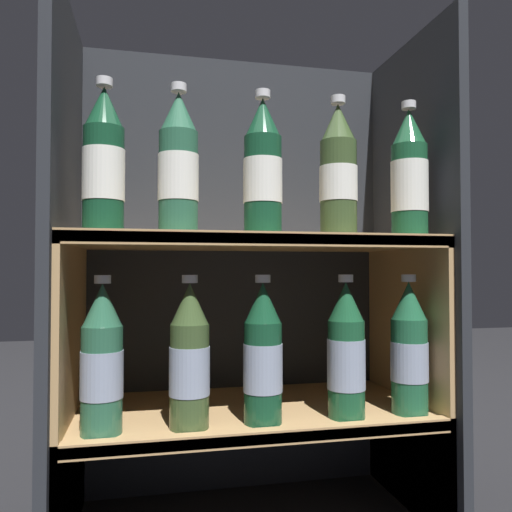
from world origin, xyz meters
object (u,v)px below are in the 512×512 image
at_px(bottle_lower_front_2, 265,357).
at_px(bottle_lower_front_3, 346,354).
at_px(bottle_upper_front_1, 178,167).
at_px(bottle_upper_front_3, 338,174).
at_px(bottle_upper_front_2, 265,171).
at_px(bottle_upper_front_0, 104,164).
at_px(bottle_upper_front_4, 409,178).
at_px(bottle_lower_front_0, 102,363).
at_px(bottle_lower_front_1, 190,360).
at_px(bottle_lower_front_4, 409,351).

bearing_deg(bottle_lower_front_2, bottle_lower_front_3, -0.00).
relative_size(bottle_upper_front_1, bottle_upper_front_3, 1.00).
height_order(bottle_upper_front_1, bottle_upper_front_3, same).
distance_m(bottle_upper_front_1, bottle_upper_front_2, 0.16).
xyz_separation_m(bottle_upper_front_0, bottle_upper_front_2, (0.28, -0.00, 0.00)).
xyz_separation_m(bottle_upper_front_0, bottle_upper_front_4, (0.57, 0.00, -0.00)).
height_order(bottle_lower_front_0, bottle_lower_front_1, same).
bearing_deg(bottle_upper_front_1, bottle_lower_front_4, 0.00).
xyz_separation_m(bottle_upper_front_1, bottle_upper_front_4, (0.44, 0.00, -0.00)).
bearing_deg(bottle_upper_front_2, bottle_upper_front_3, 0.00).
height_order(bottle_upper_front_2, bottle_lower_front_0, bottle_upper_front_2).
distance_m(bottle_upper_front_1, bottle_lower_front_0, 0.36).
distance_m(bottle_upper_front_0, bottle_lower_front_2, 0.44).
relative_size(bottle_upper_front_0, bottle_lower_front_3, 1.00).
bearing_deg(bottle_lower_front_0, bottle_upper_front_2, -0.00).
xyz_separation_m(bottle_upper_front_3, bottle_upper_front_4, (0.15, 0.00, -0.00)).
height_order(bottle_upper_front_1, bottle_lower_front_3, bottle_upper_front_1).
distance_m(bottle_upper_front_2, bottle_lower_front_3, 0.37).
bearing_deg(bottle_lower_front_0, bottle_upper_front_4, 0.00).
bearing_deg(bottle_upper_front_1, bottle_lower_front_2, 0.00).
height_order(bottle_upper_front_4, bottle_lower_front_3, bottle_upper_front_4).
distance_m(bottle_upper_front_0, bottle_lower_front_4, 0.66).
bearing_deg(bottle_lower_front_1, bottle_lower_front_2, 0.00).
xyz_separation_m(bottle_lower_front_2, bottle_lower_front_3, (0.16, -0.00, -0.00)).
height_order(bottle_upper_front_0, bottle_upper_front_2, same).
distance_m(bottle_upper_front_4, bottle_lower_front_4, 0.33).
distance_m(bottle_upper_front_4, bottle_lower_front_1, 0.54).
distance_m(bottle_upper_front_4, bottle_lower_front_2, 0.44).
xyz_separation_m(bottle_upper_front_1, bottle_lower_front_3, (0.31, -0.00, -0.34)).
relative_size(bottle_upper_front_1, bottle_upper_front_4, 1.00).
xyz_separation_m(bottle_lower_front_0, bottle_lower_front_2, (0.28, 0.00, -0.00)).
bearing_deg(bottle_lower_front_1, bottle_lower_front_4, 0.00).
distance_m(bottle_lower_front_1, bottle_lower_front_4, 0.42).
distance_m(bottle_upper_front_0, bottle_upper_front_2, 0.28).
xyz_separation_m(bottle_upper_front_2, bottle_lower_front_2, (0.00, 0.00, -0.34)).
bearing_deg(bottle_lower_front_1, bottle_upper_front_0, -180.00).
distance_m(bottle_lower_front_2, bottle_lower_front_3, 0.16).
bearing_deg(bottle_upper_front_3, bottle_lower_front_4, 0.00).
relative_size(bottle_upper_front_2, bottle_upper_front_4, 1.00).
bearing_deg(bottle_lower_front_4, bottle_lower_front_3, -180.00).
bearing_deg(bottle_upper_front_3, bottle_lower_front_0, 180.00).
distance_m(bottle_upper_front_3, bottle_lower_front_4, 0.37).
xyz_separation_m(bottle_upper_front_3, bottle_lower_front_4, (0.14, 0.00, -0.34)).
bearing_deg(bottle_upper_front_3, bottle_upper_front_4, 0.00).
xyz_separation_m(bottle_upper_front_1, bottle_lower_front_2, (0.16, 0.00, -0.34)).
bearing_deg(bottle_upper_front_3, bottle_lower_front_3, -0.00).
bearing_deg(bottle_lower_front_4, bottle_upper_front_3, 180.00).
bearing_deg(bottle_upper_front_1, bottle_lower_front_0, 180.00).
relative_size(bottle_upper_front_1, bottle_lower_front_2, 1.00).
bearing_deg(bottle_upper_front_1, bottle_upper_front_0, -180.00).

